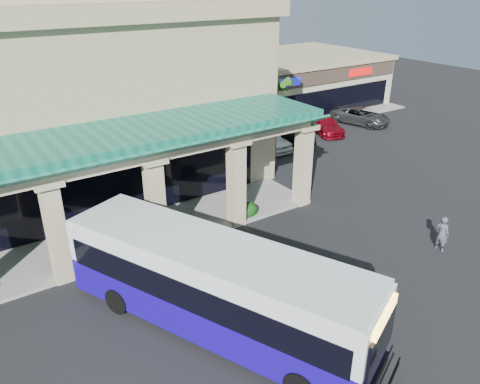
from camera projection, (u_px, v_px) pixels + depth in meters
ground at (274, 281)px, 20.32m from camera, size 110.00×110.00×0.00m
arcade at (33, 210)px, 20.19m from camera, size 30.00×6.20×5.70m
strip_mall at (270, 82)px, 46.48m from camera, size 22.50×12.50×4.90m
palm_0 at (275, 119)px, 31.52m from camera, size 2.40×2.40×6.60m
palm_1 at (261, 113)px, 34.46m from camera, size 2.40×2.40×5.80m
broadleaf_tree at (204, 109)px, 37.42m from camera, size 2.60×2.60×4.81m
transit_bus at (214, 288)px, 16.92m from camera, size 7.81×12.72×3.52m
pedestrian at (442, 234)px, 22.24m from camera, size 0.48×0.69×1.80m
car_silver at (266, 138)px, 35.61m from camera, size 2.03×4.94×1.68m
car_white at (292, 131)px, 37.33m from camera, size 2.53×4.99×1.57m
car_red at (324, 125)px, 39.32m from camera, size 3.28×5.14×1.39m
car_gray at (360, 116)px, 41.64m from camera, size 3.80×5.73×1.46m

